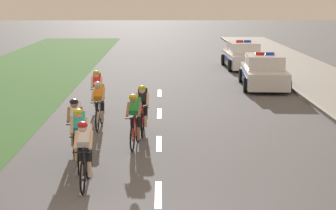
{
  "coord_description": "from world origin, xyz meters",
  "views": [
    {
      "loc": [
        0.06,
        -8.19,
        4.15
      ],
      "look_at": [
        0.26,
        6.83,
        1.1
      ],
      "focal_mm": 58.83,
      "sensor_mm": 36.0,
      "label": 1
    }
  ],
  "objects_px": {
    "cyclist_second": "(79,137)",
    "cyclist_sixth": "(99,104)",
    "cyclist_lead": "(85,152)",
    "police_car_second": "(243,56)",
    "cyclist_fifth": "(143,108)",
    "police_car_nearest": "(264,72)",
    "cyclist_fourth": "(135,119)",
    "cyclist_seventh": "(97,90)",
    "cyclist_third": "(76,125)"
  },
  "relations": [
    {
      "from": "cyclist_lead",
      "to": "cyclist_fourth",
      "type": "xyz_separation_m",
      "value": [
        0.94,
        3.15,
        0.0
      ]
    },
    {
      "from": "cyclist_lead",
      "to": "police_car_second",
      "type": "height_order",
      "value": "police_car_second"
    },
    {
      "from": "cyclist_seventh",
      "to": "police_car_nearest",
      "type": "distance_m",
      "value": 8.61
    },
    {
      "from": "cyclist_third",
      "to": "police_car_second",
      "type": "bearing_deg",
      "value": 67.92
    },
    {
      "from": "cyclist_fourth",
      "to": "police_car_nearest",
      "type": "xyz_separation_m",
      "value": [
        5.33,
        9.76,
        -0.11
      ]
    },
    {
      "from": "cyclist_lead",
      "to": "police_car_nearest",
      "type": "height_order",
      "value": "police_car_nearest"
    },
    {
      "from": "cyclist_seventh",
      "to": "cyclist_lead",
      "type": "bearing_deg",
      "value": -85.46
    },
    {
      "from": "police_car_nearest",
      "to": "cyclist_seventh",
      "type": "bearing_deg",
      "value": -143.11
    },
    {
      "from": "cyclist_sixth",
      "to": "cyclist_third",
      "type": "bearing_deg",
      "value": -96.16
    },
    {
      "from": "cyclist_lead",
      "to": "police_car_second",
      "type": "relative_size",
      "value": 0.39
    },
    {
      "from": "cyclist_fifth",
      "to": "police_car_nearest",
      "type": "height_order",
      "value": "police_car_nearest"
    },
    {
      "from": "cyclist_second",
      "to": "cyclist_fourth",
      "type": "xyz_separation_m",
      "value": [
        1.24,
        1.88,
        0.0
      ]
    },
    {
      "from": "cyclist_seventh",
      "to": "police_car_nearest",
      "type": "height_order",
      "value": "police_car_nearest"
    },
    {
      "from": "cyclist_fourth",
      "to": "cyclist_sixth",
      "type": "relative_size",
      "value": 1.0
    },
    {
      "from": "cyclist_lead",
      "to": "cyclist_second",
      "type": "height_order",
      "value": "same"
    },
    {
      "from": "cyclist_third",
      "to": "cyclist_sixth",
      "type": "distance_m",
      "value": 2.84
    },
    {
      "from": "cyclist_fifth",
      "to": "cyclist_sixth",
      "type": "distance_m",
      "value": 1.57
    },
    {
      "from": "cyclist_fifth",
      "to": "police_car_second",
      "type": "bearing_deg",
      "value": 70.76
    },
    {
      "from": "cyclist_second",
      "to": "cyclist_seventh",
      "type": "bearing_deg",
      "value": 92.77
    },
    {
      "from": "police_car_nearest",
      "to": "cyclist_second",
      "type": "bearing_deg",
      "value": -119.46
    },
    {
      "from": "police_car_nearest",
      "to": "cyclist_fifth",
      "type": "bearing_deg",
      "value": -121.84
    },
    {
      "from": "police_car_nearest",
      "to": "police_car_second",
      "type": "relative_size",
      "value": 1.01
    },
    {
      "from": "cyclist_lead",
      "to": "cyclist_second",
      "type": "bearing_deg",
      "value": 103.29
    },
    {
      "from": "police_car_nearest",
      "to": "cyclist_fourth",
      "type": "bearing_deg",
      "value": -118.65
    },
    {
      "from": "cyclist_lead",
      "to": "cyclist_seventh",
      "type": "xyz_separation_m",
      "value": [
        -0.61,
        7.74,
        0.0
      ]
    },
    {
      "from": "cyclist_fourth",
      "to": "cyclist_seventh",
      "type": "relative_size",
      "value": 1.0
    },
    {
      "from": "cyclist_fifth",
      "to": "police_car_nearest",
      "type": "distance_m",
      "value": 9.8
    },
    {
      "from": "cyclist_sixth",
      "to": "cyclist_seventh",
      "type": "height_order",
      "value": "same"
    },
    {
      "from": "cyclist_seventh",
      "to": "cyclist_sixth",
      "type": "bearing_deg",
      "value": -81.99
    },
    {
      "from": "cyclist_sixth",
      "to": "police_car_nearest",
      "type": "xyz_separation_m",
      "value": [
        6.55,
        7.58,
        -0.11
      ]
    },
    {
      "from": "cyclist_fourth",
      "to": "police_car_nearest",
      "type": "relative_size",
      "value": 0.38
    },
    {
      "from": "police_car_second",
      "to": "cyclist_third",
      "type": "bearing_deg",
      "value": -112.08
    },
    {
      "from": "cyclist_lead",
      "to": "cyclist_second",
      "type": "relative_size",
      "value": 1.0
    },
    {
      "from": "cyclist_lead",
      "to": "cyclist_third",
      "type": "distance_m",
      "value": 2.58
    },
    {
      "from": "cyclist_second",
      "to": "cyclist_sixth",
      "type": "distance_m",
      "value": 4.05
    },
    {
      "from": "police_car_second",
      "to": "cyclist_sixth",
      "type": "bearing_deg",
      "value": -114.95
    },
    {
      "from": "cyclist_fifth",
      "to": "police_car_nearest",
      "type": "relative_size",
      "value": 0.38
    },
    {
      "from": "cyclist_sixth",
      "to": "cyclist_fifth",
      "type": "bearing_deg",
      "value": -28.26
    },
    {
      "from": "cyclist_lead",
      "to": "cyclist_third",
      "type": "height_order",
      "value": "same"
    },
    {
      "from": "cyclist_sixth",
      "to": "police_car_second",
      "type": "distance_m",
      "value": 15.53
    },
    {
      "from": "cyclist_seventh",
      "to": "police_car_nearest",
      "type": "bearing_deg",
      "value": 36.89
    },
    {
      "from": "cyclist_lead",
      "to": "cyclist_sixth",
      "type": "distance_m",
      "value": 5.34
    },
    {
      "from": "police_car_nearest",
      "to": "cyclist_sixth",
      "type": "bearing_deg",
      "value": -130.81
    },
    {
      "from": "cyclist_lead",
      "to": "cyclist_seventh",
      "type": "height_order",
      "value": "same"
    },
    {
      "from": "cyclist_fourth",
      "to": "cyclist_seventh",
      "type": "distance_m",
      "value": 4.85
    },
    {
      "from": "cyclist_fourth",
      "to": "cyclist_fifth",
      "type": "xyz_separation_m",
      "value": [
        0.16,
        1.44,
        0.0
      ]
    },
    {
      "from": "cyclist_third",
      "to": "cyclist_sixth",
      "type": "xyz_separation_m",
      "value": [
        0.3,
        2.82,
        0.0
      ]
    },
    {
      "from": "cyclist_fifth",
      "to": "police_car_second",
      "type": "height_order",
      "value": "police_car_second"
    },
    {
      "from": "cyclist_second",
      "to": "cyclist_lead",
      "type": "bearing_deg",
      "value": -76.71
    },
    {
      "from": "cyclist_fifth",
      "to": "cyclist_seventh",
      "type": "bearing_deg",
      "value": 118.58
    }
  ]
}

